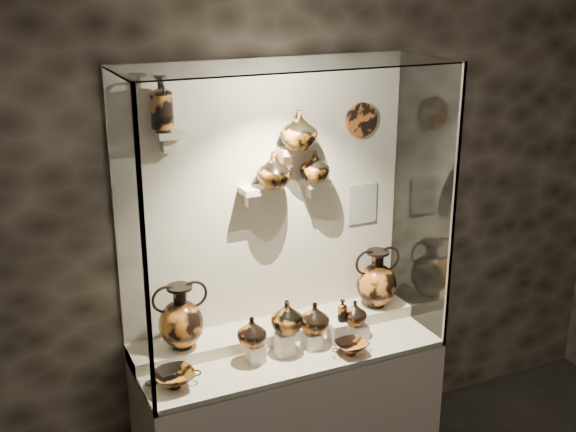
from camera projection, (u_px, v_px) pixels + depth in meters
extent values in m
cube|color=#2B231B|center=(265.00, 202.00, 4.06)|extent=(5.00, 0.02, 3.20)
cube|color=beige|center=(289.00, 414.00, 4.17)|extent=(1.70, 0.60, 0.80)
cube|color=beige|center=(289.00, 351.00, 4.03)|extent=(1.68, 0.58, 0.03)
cube|color=beige|center=(276.00, 332.00, 4.17)|extent=(1.70, 0.25, 0.10)
cube|color=beige|center=(265.00, 202.00, 4.06)|extent=(1.70, 0.03, 1.60)
cube|color=white|center=(314.00, 236.00, 3.53)|extent=(1.70, 0.01, 1.60)
cube|color=white|center=(129.00, 242.00, 3.45)|extent=(0.01, 0.60, 1.60)
cube|color=white|center=(423.00, 198.00, 4.12)|extent=(0.01, 0.60, 1.60)
cube|color=white|center=(289.00, 64.00, 3.53)|extent=(1.70, 0.60, 0.01)
cube|color=gray|center=(145.00, 263.00, 3.20)|extent=(0.02, 0.02, 1.60)
cube|color=gray|center=(453.00, 213.00, 3.87)|extent=(0.02, 0.02, 1.60)
cube|color=silver|center=(256.00, 353.00, 3.88)|extent=(0.09, 0.09, 0.10)
cube|color=silver|center=(284.00, 344.00, 3.95)|extent=(0.09, 0.09, 0.13)
cube|color=silver|center=(312.00, 341.00, 4.02)|extent=(0.09, 0.09, 0.09)
cube|color=silver|center=(337.00, 333.00, 4.08)|extent=(0.09, 0.09, 0.12)
cube|color=silver|center=(359.00, 331.00, 4.14)|extent=(0.09, 0.09, 0.08)
cube|color=beige|center=(170.00, 134.00, 3.63)|extent=(0.14, 0.12, 0.04)
cube|color=beige|center=(254.00, 190.00, 3.92)|extent=(0.14, 0.12, 0.04)
cube|color=beige|center=(287.00, 151.00, 3.94)|extent=(0.10, 0.12, 0.04)
cube|color=beige|center=(316.00, 182.00, 4.07)|extent=(0.14, 0.12, 0.04)
imported|color=#BC6624|center=(252.00, 331.00, 3.83)|extent=(0.19, 0.19, 0.16)
imported|color=#B4611F|center=(287.00, 317.00, 3.91)|extent=(0.23, 0.23, 0.19)
imported|color=#BC6624|center=(314.00, 318.00, 4.00)|extent=(0.22, 0.22, 0.18)
imported|color=#BC6624|center=(354.00, 313.00, 4.11)|extent=(0.15, 0.15, 0.15)
imported|color=#B4611F|center=(274.00, 170.00, 3.88)|extent=(0.23, 0.23, 0.20)
imported|color=#B4611F|center=(299.00, 130.00, 3.87)|extent=(0.23, 0.23, 0.21)
imported|color=#B4611F|center=(315.00, 166.00, 4.00)|extent=(0.18, 0.18, 0.17)
cylinder|color=#AA5221|center=(361.00, 120.00, 4.13)|extent=(0.20, 0.02, 0.20)
cube|color=beige|center=(363.00, 204.00, 4.31)|extent=(0.18, 0.01, 0.24)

